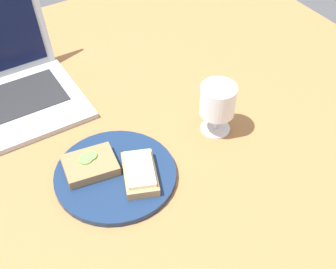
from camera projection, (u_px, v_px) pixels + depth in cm
name	position (u px, v px, depth cm)	size (l,w,h in cm)	color
wooden_table	(155.00, 157.00, 98.01)	(140.00, 140.00, 3.00)	#9E6B3D
plate	(115.00, 175.00, 91.69)	(23.98, 23.98, 1.27)	navy
sandwich_with_cucumber	(90.00, 165.00, 91.34)	(11.18, 9.37, 2.37)	#937047
sandwich_with_cheese	(140.00, 173.00, 89.57)	(9.70, 12.37, 2.77)	#A88456
wine_glass	(218.00, 102.00, 96.79)	(7.58, 7.58, 11.56)	white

